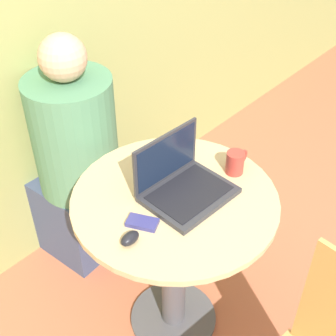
% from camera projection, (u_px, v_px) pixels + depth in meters
% --- Properties ---
extents(ground_plane, '(12.00, 12.00, 0.00)m').
position_uv_depth(ground_plane, '(173.00, 318.00, 2.21)').
color(ground_plane, '#B26042').
extents(back_wall, '(7.00, 0.05, 2.60)m').
position_uv_depth(back_wall, '(12.00, 1.00, 1.85)').
color(back_wall, '#939956').
rests_on(back_wall, ground_plane).
extents(round_table, '(0.77, 0.77, 0.77)m').
position_uv_depth(round_table, '(174.00, 238.00, 1.86)').
color(round_table, '#4C4C51').
rests_on(round_table, ground_plane).
extents(laptop, '(0.33, 0.27, 0.22)m').
position_uv_depth(laptop, '(182.00, 183.00, 1.72)').
color(laptop, '#2D2D33').
rests_on(laptop, round_table).
extents(cell_phone, '(0.10, 0.12, 0.02)m').
position_uv_depth(cell_phone, '(142.00, 223.00, 1.61)').
color(cell_phone, navy).
rests_on(cell_phone, round_table).
extents(computer_mouse, '(0.07, 0.04, 0.04)m').
position_uv_depth(computer_mouse, '(130.00, 238.00, 1.54)').
color(computer_mouse, black).
rests_on(computer_mouse, round_table).
extents(coffee_cup, '(0.12, 0.07, 0.09)m').
position_uv_depth(coffee_cup, '(236.00, 162.00, 1.82)').
color(coffee_cup, '#B2382D').
rests_on(coffee_cup, round_table).
extents(person_seated, '(0.41, 0.61, 1.21)m').
position_uv_depth(person_seated, '(71.00, 170.00, 2.29)').
color(person_seated, '#3D4766').
rests_on(person_seated, ground_plane).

